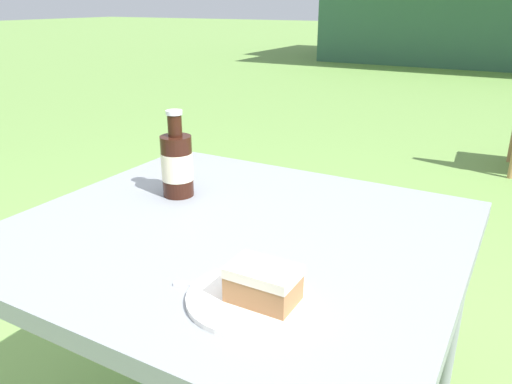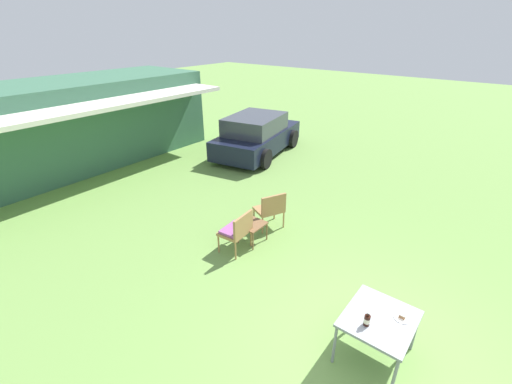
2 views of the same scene
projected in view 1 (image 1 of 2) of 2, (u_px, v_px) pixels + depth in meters
name	position (u px, v px, depth m)	size (l,w,h in m)	color
patio_table	(234.00, 252.00, 1.12)	(0.96, 0.87, 0.71)	gray
cake_on_plate	(257.00, 290.00, 0.82)	(0.21, 0.21, 0.07)	white
cola_bottle_near	(177.00, 164.00, 1.25)	(0.08, 0.08, 0.22)	black
fork	(224.00, 287.00, 0.86)	(0.17, 0.08, 0.01)	silver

